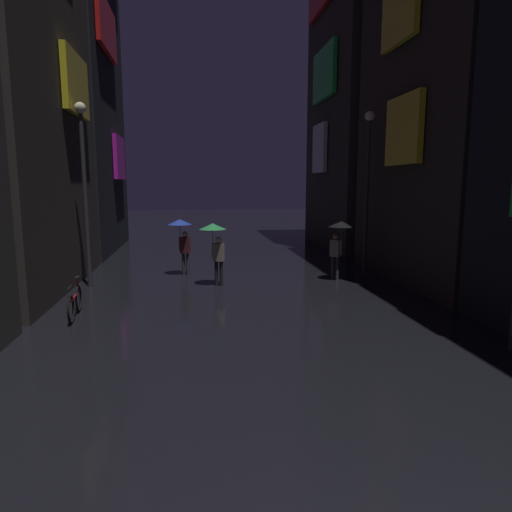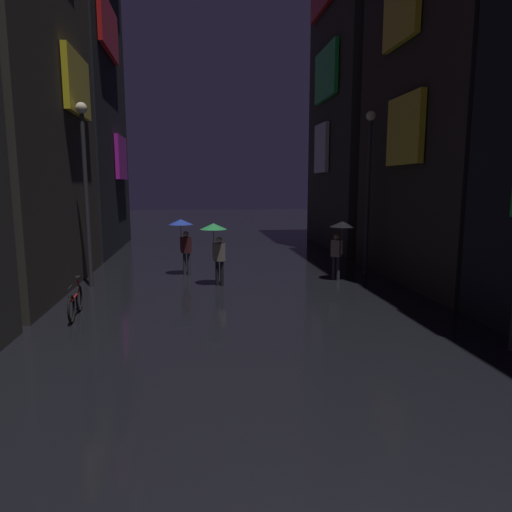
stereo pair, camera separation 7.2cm
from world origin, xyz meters
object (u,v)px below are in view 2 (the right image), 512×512
at_px(pedestrian_foreground_left_blue, 183,231).
at_px(pedestrian_far_right_black, 340,234).
at_px(streetlamp_left_far, 85,175).
at_px(streetlamp_right_far, 369,175).
at_px(bicycle_parked_at_storefront, 75,302).
at_px(pedestrian_midstreet_left_green, 215,237).

xyz_separation_m(pedestrian_foreground_left_blue, pedestrian_far_right_black, (5.56, -1.69, 0.00)).
bearing_deg(pedestrian_foreground_left_blue, pedestrian_far_right_black, -16.93).
relative_size(pedestrian_foreground_left_blue, streetlamp_left_far, 0.35).
distance_m(pedestrian_foreground_left_blue, pedestrian_far_right_black, 5.82).
bearing_deg(streetlamp_right_far, bicycle_parked_at_storefront, -154.09).
bearing_deg(streetlamp_left_far, pedestrian_midstreet_left_green, -5.26).
xyz_separation_m(bicycle_parked_at_storefront, streetlamp_left_far, (-0.40, 3.62, 3.31)).
distance_m(pedestrian_midstreet_left_green, streetlamp_left_far, 4.66).
bearing_deg(pedestrian_foreground_left_blue, bicycle_parked_at_storefront, -116.75).
height_order(pedestrian_midstreet_left_green, streetlamp_right_far, streetlamp_right_far).
relative_size(pedestrian_midstreet_left_green, streetlamp_right_far, 0.35).
xyz_separation_m(streetlamp_right_far, streetlamp_left_far, (-10.00, -1.04, -0.05)).
xyz_separation_m(pedestrian_foreground_left_blue, bicycle_parked_at_storefront, (-2.63, -5.22, -1.28)).
bearing_deg(pedestrian_foreground_left_blue, pedestrian_midstreet_left_green, -60.10).
bearing_deg(pedestrian_far_right_black, pedestrian_foreground_left_blue, 163.07).
distance_m(pedestrian_foreground_left_blue, streetlamp_right_far, 7.29).
relative_size(pedestrian_far_right_black, streetlamp_right_far, 0.35).
height_order(bicycle_parked_at_storefront, streetlamp_right_far, streetlamp_right_far).
bearing_deg(pedestrian_midstreet_left_green, streetlamp_right_far, 13.76).
distance_m(pedestrian_midstreet_left_green, streetlamp_right_far, 6.35).
relative_size(pedestrian_far_right_black, bicycle_parked_at_storefront, 1.16).
height_order(pedestrian_foreground_left_blue, streetlamp_right_far, streetlamp_right_far).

